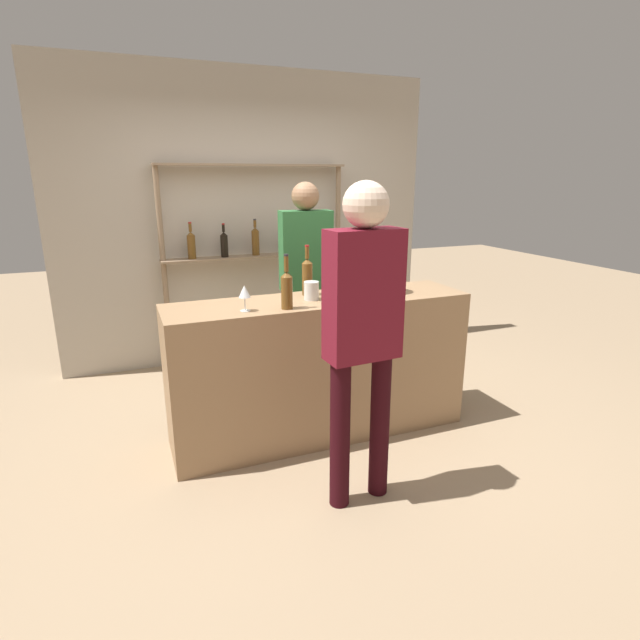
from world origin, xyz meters
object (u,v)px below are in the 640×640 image
(wine_glass, at_px, (244,292))
(server_behind_counter, at_px, (306,268))
(counter_bottle_0, at_px, (287,289))
(counter_bottle_1, at_px, (307,276))
(cork_jar, at_px, (311,291))
(customer_center, at_px, (363,320))
(ice_bucket, at_px, (385,278))
(counter_bottle_2, at_px, (337,283))

(wine_glass, distance_m, server_behind_counter, 1.30)
(counter_bottle_0, relative_size, counter_bottle_1, 0.99)
(counter_bottle_0, relative_size, server_behind_counter, 0.20)
(wine_glass, xyz_separation_m, cork_jar, (0.49, 0.13, -0.06))
(counter_bottle_1, relative_size, customer_center, 0.20)
(ice_bucket, height_order, cork_jar, ice_bucket)
(counter_bottle_2, relative_size, customer_center, 0.19)
(wine_glass, height_order, customer_center, customer_center)
(counter_bottle_1, height_order, ice_bucket, counter_bottle_1)
(server_behind_counter, bearing_deg, counter_bottle_2, -3.81)
(counter_bottle_2, height_order, wine_glass, counter_bottle_2)
(counter_bottle_1, bearing_deg, wine_glass, -152.49)
(counter_bottle_1, height_order, wine_glass, counter_bottle_1)
(counter_bottle_1, distance_m, counter_bottle_2, 0.28)
(server_behind_counter, bearing_deg, wine_glass, -32.44)
(wine_glass, distance_m, ice_bucket, 1.07)
(cork_jar, bearing_deg, customer_center, -91.40)
(counter_bottle_0, distance_m, customer_center, 0.68)
(counter_bottle_2, distance_m, server_behind_counter, 1.04)
(cork_jar, bearing_deg, counter_bottle_1, 80.05)
(counter_bottle_2, relative_size, server_behind_counter, 0.19)
(counter_bottle_0, xyz_separation_m, cork_jar, (0.23, 0.17, -0.07))
(customer_center, bearing_deg, cork_jar, -5.15)
(wine_glass, bearing_deg, counter_bottle_1, 27.51)
(counter_bottle_0, distance_m, cork_jar, 0.29)
(wine_glass, bearing_deg, server_behind_counter, 52.67)
(counter_bottle_2, bearing_deg, wine_glass, -178.72)
(ice_bucket, xyz_separation_m, cork_jar, (-0.57, -0.01, -0.05))
(counter_bottle_0, xyz_separation_m, counter_bottle_1, (0.25, 0.31, 0.01))
(wine_glass, distance_m, customer_center, 0.84)
(counter_bottle_1, height_order, cork_jar, counter_bottle_1)
(counter_bottle_1, bearing_deg, counter_bottle_0, -129.35)
(counter_bottle_0, xyz_separation_m, server_behind_counter, (0.53, 1.08, -0.09))
(wine_glass, xyz_separation_m, server_behind_counter, (0.79, 1.04, -0.08))
(counter_bottle_2, bearing_deg, ice_bucket, 16.05)
(counter_bottle_0, relative_size, customer_center, 0.19)
(counter_bottle_2, bearing_deg, counter_bottle_0, -171.54)
(counter_bottle_0, bearing_deg, ice_bucket, 12.56)
(counter_bottle_2, bearing_deg, customer_center, -103.08)
(ice_bucket, height_order, customer_center, customer_center)
(counter_bottle_2, distance_m, wine_glass, 0.63)
(customer_center, relative_size, server_behind_counter, 1.01)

